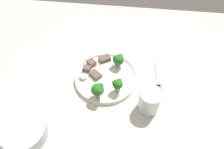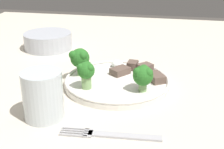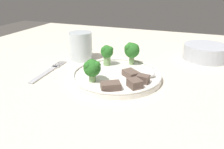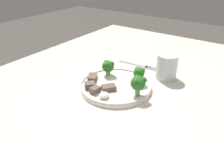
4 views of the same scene
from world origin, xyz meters
name	(u,v)px [view 4 (image 4 of 4)]	position (x,y,z in m)	size (l,w,h in m)	color
table	(136,118)	(0.00, 0.00, 0.63)	(1.38, 1.14, 0.70)	beige
dinner_plate	(116,86)	(-0.02, -0.09, 0.71)	(0.24, 0.24, 0.02)	white
fork	(138,65)	(-0.22, -0.12, 0.71)	(0.03, 0.18, 0.00)	#B2B2B7
drinking_glass	(167,68)	(-0.18, 0.02, 0.75)	(0.07, 0.07, 0.09)	silver
broccoli_floret_near_rim_left	(139,83)	(0.00, 0.00, 0.76)	(0.05, 0.04, 0.07)	#7FA866
broccoli_floret_center_left	(139,73)	(-0.07, -0.03, 0.76)	(0.04, 0.04, 0.06)	#7FA866
broccoli_floret_back_left	(108,66)	(-0.06, -0.15, 0.75)	(0.04, 0.04, 0.06)	#7FA866
meat_slice_front_slice	(95,90)	(0.06, -0.12, 0.73)	(0.03, 0.03, 0.02)	brown
meat_slice_middle_slice	(109,88)	(0.02, -0.09, 0.72)	(0.05, 0.05, 0.02)	brown
meat_slice_rear_slice	(90,85)	(0.05, -0.15, 0.73)	(0.04, 0.04, 0.02)	brown
meat_slice_edge_slice	(93,77)	(0.00, -0.18, 0.73)	(0.05, 0.05, 0.02)	brown
sauce_dollop	(104,95)	(0.07, -0.08, 0.73)	(0.03, 0.03, 0.02)	white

